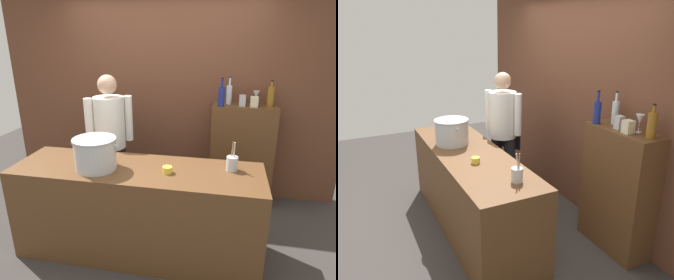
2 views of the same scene
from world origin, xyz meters
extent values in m
plane|color=#383330|center=(0.00, 0.00, 0.00)|extent=(8.00, 8.00, 0.00)
cube|color=brown|center=(0.00, 1.40, 1.50)|extent=(4.40, 0.10, 3.00)
cube|color=brown|center=(0.00, 0.00, 0.45)|extent=(2.31, 0.70, 0.90)
cube|color=brown|center=(0.99, 1.19, 0.64)|extent=(0.76, 0.32, 1.27)
cylinder|color=black|center=(-0.42, 0.69, 0.42)|extent=(0.14, 0.14, 0.84)
cylinder|color=black|center=(-0.59, 0.58, 0.42)|extent=(0.14, 0.14, 0.84)
cylinder|color=white|center=(-0.50, 0.63, 1.13)|extent=(0.34, 0.34, 0.58)
cube|color=black|center=(-0.60, 0.79, 0.89)|extent=(0.27, 0.17, 0.52)
cylinder|color=white|center=(-0.31, 0.75, 1.16)|extent=(0.09, 0.09, 0.52)
cylinder|color=white|center=(-0.69, 0.52, 1.16)|extent=(0.09, 0.09, 0.52)
sphere|color=tan|center=(-0.50, 0.63, 1.55)|extent=(0.21, 0.21, 0.21)
cylinder|color=#B7BABF|center=(-0.36, -0.08, 1.04)|extent=(0.38, 0.38, 0.28)
cylinder|color=#B7BABF|center=(-0.36, -0.08, 1.18)|extent=(0.39, 0.39, 0.01)
cube|color=#B7BABF|center=(-0.56, -0.08, 1.13)|extent=(0.04, 0.02, 0.02)
cube|color=#B7BABF|center=(-0.15, -0.08, 1.13)|extent=(0.04, 0.02, 0.02)
cylinder|color=#B7BABF|center=(0.86, 0.12, 0.97)|extent=(0.10, 0.10, 0.13)
cylinder|color=olive|center=(0.85, 0.14, 1.04)|extent=(0.02, 0.02, 0.24)
cylinder|color=#B7BABF|center=(0.87, 0.12, 1.05)|extent=(0.01, 0.04, 0.25)
cylinder|color=yellow|center=(0.30, -0.05, 0.93)|extent=(0.09, 0.09, 0.06)
cylinder|color=navy|center=(0.71, 1.09, 1.38)|extent=(0.07, 0.07, 0.22)
cylinder|color=navy|center=(0.71, 1.09, 1.54)|extent=(0.03, 0.03, 0.10)
cylinder|color=black|center=(0.71, 1.09, 1.60)|extent=(0.03, 0.03, 0.01)
cylinder|color=#8C5919|center=(1.27, 1.21, 1.38)|extent=(0.08, 0.08, 0.23)
cylinder|color=#8C5919|center=(1.27, 1.21, 1.53)|extent=(0.03, 0.03, 0.06)
cylinder|color=black|center=(1.27, 1.21, 1.57)|extent=(0.03, 0.03, 0.01)
cylinder|color=silver|center=(0.80, 1.24, 1.38)|extent=(0.07, 0.07, 0.22)
cylinder|color=silver|center=(0.80, 1.24, 1.54)|extent=(0.02, 0.02, 0.09)
cylinder|color=black|center=(0.80, 1.24, 1.59)|extent=(0.03, 0.03, 0.01)
cylinder|color=silver|center=(1.11, 1.23, 1.27)|extent=(0.06, 0.06, 0.01)
cylinder|color=silver|center=(1.11, 1.23, 1.32)|extent=(0.01, 0.01, 0.08)
cone|color=silver|center=(1.11, 1.23, 1.40)|extent=(0.07, 0.07, 0.09)
cube|color=#B2B2B7|center=(0.95, 1.15, 1.34)|extent=(0.07, 0.07, 0.13)
cube|color=beige|center=(1.09, 1.13, 1.33)|extent=(0.09, 0.09, 0.12)
camera|label=1|loc=(0.78, -2.41, 2.04)|focal=32.02mm
camera|label=2|loc=(3.25, -1.16, 2.21)|focal=36.57mm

